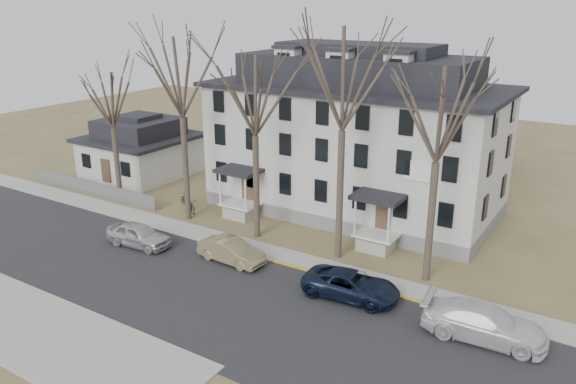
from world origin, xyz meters
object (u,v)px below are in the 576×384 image
Objects in this scene: small_house at (141,149)px; bicycle_left at (190,206)px; car_navy at (351,286)px; car_silver at (139,235)px; tree_far_left at (180,72)px; tree_mid_left at (254,90)px; tree_center at (344,72)px; car_white at (484,324)px; tree_mid_right at (441,108)px; tree_bungalow at (110,97)px; bicycle_right at (186,200)px; car_tan at (231,251)px; boarding_house at (355,138)px.

bicycle_left is at bearing -26.80° from small_house.
car_silver is at bearing 89.83° from car_navy.
car_navy is (14.87, -4.10, -9.64)m from tree_far_left.
tree_mid_left reaches higher than bicycle_left.
tree_center reaches higher than car_white.
tree_center is (23.00, -6.20, 8.84)m from small_house.
bicycle_left is (-0.77, 1.03, -9.85)m from tree_far_left.
tree_center reaches higher than bicycle_left.
tree_center is at bearing 61.42° from car_white.
tree_mid_left is 0.87× the size of tree_center.
tree_mid_left reaches higher than small_house.
car_silver is at bearing -140.11° from bicycle_left.
small_house is 0.68× the size of tree_mid_right.
tree_far_left is 17.52m from tree_mid_right.
tree_bungalow is 6.54× the size of bicycle_right.
tree_far_left reaches higher than bicycle_left.
car_white is (14.68, -0.24, 0.11)m from car_tan.
tree_center reaches higher than tree_far_left.
tree_far_left is at bearing -137.82° from boarding_house.
boarding_house is 4.10× the size of car_navy.
tree_mid_right is at bearing 0.00° from tree_mid_left.
tree_far_left is 24.06m from car_white.
tree_mid_right is (8.50, -8.15, 4.22)m from boarding_house.
small_house is at bearing 167.73° from tree_mid_right.
car_silver is 2.62× the size of bicycle_right.
tree_bungalow is at bearing 126.92° from bicycle_left.
tree_bungalow is 29.89m from car_white.
tree_bungalow is 2.49× the size of car_silver.
small_house is 5.28× the size of bicycle_right.
small_house is at bearing 90.77° from bicycle_left.
tree_bungalow is (-24.50, 0.00, -1.48)m from tree_mid_right.
car_silver reaches higher than bicycle_left.
car_white reaches higher than car_navy.
car_navy is at bearing 83.74° from car_white.
tree_far_left is (-9.00, -8.15, 4.96)m from boarding_house.
boarding_house is 9.66m from tree_mid_left.
boarding_house is 1.52× the size of tree_far_left.
tree_far_left is 2.47× the size of car_white.
boarding_house is at bearing -26.30° from bicycle_left.
tree_bungalow is at bearing 180.00° from tree_mid_right.
car_tan is (13.99, -4.05, -7.42)m from tree_bungalow.
car_silver is 7.51m from bicycle_right.
car_tan is 2.28× the size of bicycle_left.
tree_mid_right is at bearing 0.00° from tree_center.
car_silver is (-5.38, -5.31, -8.87)m from tree_mid_left.
tree_mid_left is 12.14m from bicycle_right.
car_silver is at bearing 88.13° from car_white.
small_house is 0.68× the size of tree_mid_left.
tree_bungalow reaches higher than bicycle_left.
boarding_house is at bearing 27.01° from tree_bungalow.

